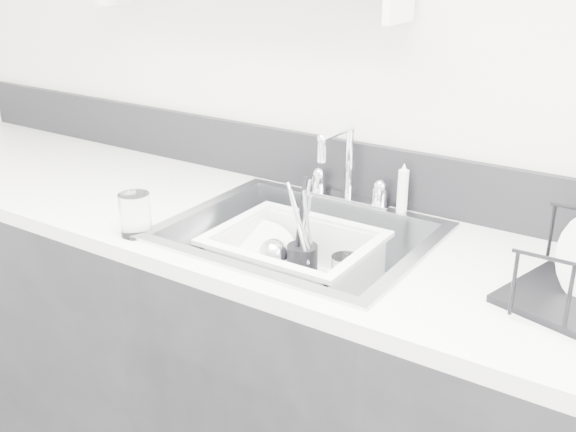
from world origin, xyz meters
The scene contains 12 objects.
counter_run centered at (0.00, 1.19, 0.46)m, with size 3.20×0.62×0.92m.
backsplash centered at (0.00, 1.49, 1.00)m, with size 3.20×0.02×0.16m, color black.
sink centered at (0.00, 1.19, 0.83)m, with size 0.64×0.52×0.20m, color silver, non-canonical shape.
faucet centered at (0.00, 1.44, 0.98)m, with size 0.26×0.18×0.23m.
side_sprayer centered at (0.16, 1.44, 0.99)m, with size 0.03×0.03×0.14m, color white.
wash_tub centered at (-0.01, 1.19, 0.83)m, with size 0.40×0.32×0.15m, color white, non-canonical shape.
plate_stack centered at (-0.14, 1.20, 0.80)m, with size 0.28×0.27×0.11m.
utensil_cup centered at (-0.01, 1.22, 0.83)m, with size 0.08×0.08×0.27m.
ladle centered at (-0.03, 1.15, 0.81)m, with size 0.31×0.11×0.09m, color silver, non-canonical shape.
tumbler_in_tub centered at (0.11, 1.23, 0.82)m, with size 0.07×0.07×0.10m, color white.
tumbler_counter centered at (-0.33, 0.96, 0.97)m, with size 0.08×0.08×0.11m, color white.
bowl_small centered at (0.08, 1.10, 0.79)m, with size 0.12×0.12×0.04m, color white.
Camera 1 is at (0.82, -0.11, 1.58)m, focal length 42.00 mm.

